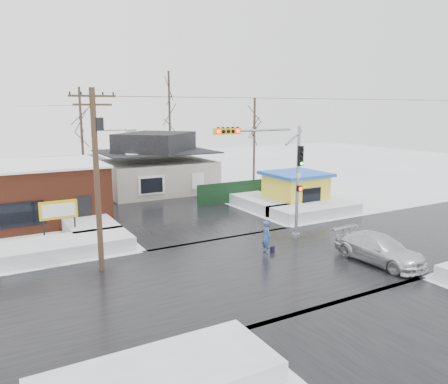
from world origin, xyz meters
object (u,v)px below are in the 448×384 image
utility_pole (98,170)px  kiosk (295,189)px  marquee_sign (59,211)px  pedestrian (266,237)px  car (379,249)px  traffic_signal (278,168)px

utility_pole → kiosk: size_ratio=1.96×
marquee_sign → kiosk: size_ratio=0.55×
kiosk → pedestrian: 12.18m
car → kiosk: bearing=67.2°
utility_pole → car: 14.99m
traffic_signal → marquee_sign: traffic_signal is taller
traffic_signal → utility_pole: bearing=177.1°
marquee_sign → car: size_ratio=0.50×
kiosk → marquee_sign: bearing=-178.4°
pedestrian → marquee_sign: bearing=50.6°
utility_pole → marquee_sign: 6.87m
traffic_signal → pedestrian: 4.23m
pedestrian → car: size_ratio=0.37×
traffic_signal → marquee_sign: size_ratio=2.75×
kiosk → car: kiosk is taller
utility_pole → marquee_sign: size_ratio=3.53×
utility_pole → pedestrian: bearing=-12.6°
utility_pole → marquee_sign: utility_pole is taller
kiosk → pedestrian: kiosk is taller
pedestrian → traffic_signal: bearing=-51.0°
marquee_sign → kiosk: 18.51m
pedestrian → car: bearing=-134.6°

